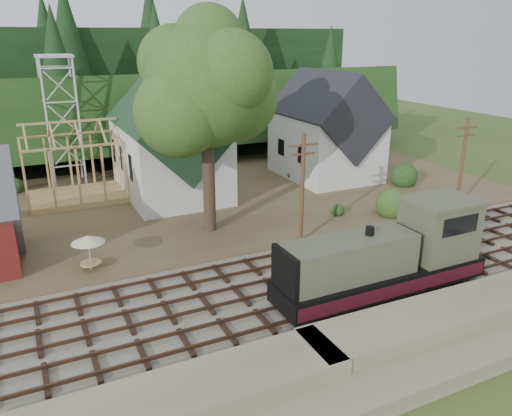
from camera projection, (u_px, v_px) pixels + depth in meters
name	position (u px, v px, depth m)	size (l,w,h in m)	color
ground	(241.00, 299.00, 28.18)	(140.00, 140.00, 0.00)	#384C1E
embankment	(324.00, 391.00, 20.96)	(64.00, 5.00, 1.60)	#7F7259
railroad_bed	(241.00, 298.00, 28.15)	(64.00, 11.00, 0.16)	#726B5B
village_flat	(156.00, 204.00, 43.42)	(64.00, 26.00, 0.30)	brown
hillside	(106.00, 151.00, 63.85)	(70.00, 28.00, 8.00)	#1E3F19
ridge	(88.00, 131.00, 77.44)	(80.00, 20.00, 12.00)	black
church	(169.00, 142.00, 44.01)	(8.40, 15.17, 13.00)	silver
farmhouse	(326.00, 132.00, 50.13)	(8.40, 10.80, 10.60)	silver
timber_frame	(74.00, 167.00, 43.32)	(8.20, 6.20, 6.99)	tan
lattice_tower	(57.00, 81.00, 46.18)	(3.20, 3.20, 12.12)	silver
big_tree	(208.00, 95.00, 34.27)	(10.90, 8.40, 14.70)	#38281E
telegraph_pole_near	(302.00, 188.00, 34.08)	(2.20, 0.28, 8.00)	#4C331E
telegraph_pole_far	(462.00, 164.00, 40.26)	(2.20, 0.28, 8.00)	#4C331E
locomotive	(389.00, 258.00, 28.14)	(12.74, 3.19, 5.08)	black
car_red	(372.00, 163.00, 54.32)	(1.85, 4.02, 1.12)	red
patio_set	(88.00, 241.00, 30.52)	(2.02, 2.02, 2.25)	silver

